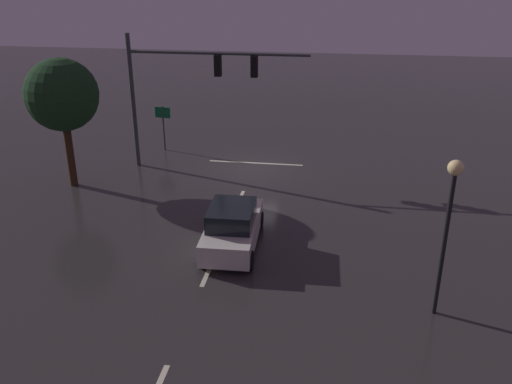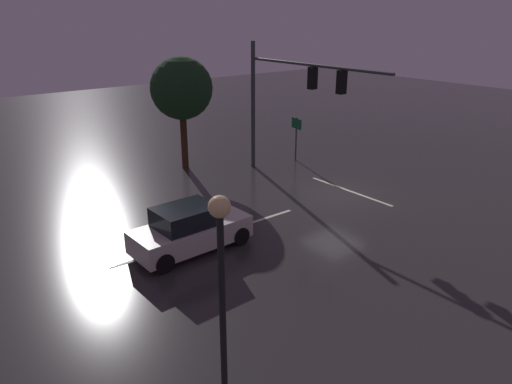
# 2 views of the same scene
# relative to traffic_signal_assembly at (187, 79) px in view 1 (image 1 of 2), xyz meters

# --- Properties ---
(ground_plane) EXTENTS (80.00, 80.00, 0.00)m
(ground_plane) POSITION_rel_traffic_signal_assembly_xyz_m (-3.18, -0.20, -4.61)
(ground_plane) COLOR #2D2B2B
(traffic_signal_assembly) EXTENTS (8.91, 0.47, 6.73)m
(traffic_signal_assembly) POSITION_rel_traffic_signal_assembly_xyz_m (0.00, 0.00, 0.00)
(traffic_signal_assembly) COLOR #383A3D
(traffic_signal_assembly) RESTS_ON ground_plane
(lane_dash_far) EXTENTS (0.16, 2.20, 0.01)m
(lane_dash_far) POSITION_rel_traffic_signal_assembly_xyz_m (-3.18, 3.80, -4.60)
(lane_dash_far) COLOR beige
(lane_dash_far) RESTS_ON ground_plane
(lane_dash_mid) EXTENTS (0.16, 2.20, 0.01)m
(lane_dash_mid) POSITION_rel_traffic_signal_assembly_xyz_m (-3.18, 9.80, -4.60)
(lane_dash_mid) COLOR beige
(lane_dash_mid) RESTS_ON ground_plane
(stop_bar) EXTENTS (5.00, 0.16, 0.01)m
(stop_bar) POSITION_rel_traffic_signal_assembly_xyz_m (-3.18, -1.19, -4.60)
(stop_bar) COLOR beige
(stop_bar) RESTS_ON ground_plane
(car_approaching) EXTENTS (2.01, 4.41, 1.70)m
(car_approaching) POSITION_rel_traffic_signal_assembly_xyz_m (-3.68, 8.01, -3.81)
(car_approaching) COLOR silver
(car_approaching) RESTS_ON ground_plane
(street_lamp_left_kerb) EXTENTS (0.44, 0.44, 4.91)m
(street_lamp_left_kerb) POSITION_rel_traffic_signal_assembly_xyz_m (-10.50, 11.25, -1.15)
(street_lamp_left_kerb) COLOR black
(street_lamp_left_kerb) RESTS_ON ground_plane
(route_sign) EXTENTS (0.90, 0.20, 2.53)m
(route_sign) POSITION_rel_traffic_signal_assembly_xyz_m (2.25, -2.63, -2.78)
(route_sign) COLOR #383A3D
(route_sign) RESTS_ON ground_plane
(tree_right_near) EXTENTS (3.28, 3.28, 6.00)m
(tree_right_near) POSITION_rel_traffic_signal_assembly_xyz_m (4.96, 3.14, -0.27)
(tree_right_near) COLOR #382314
(tree_right_near) RESTS_ON ground_plane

